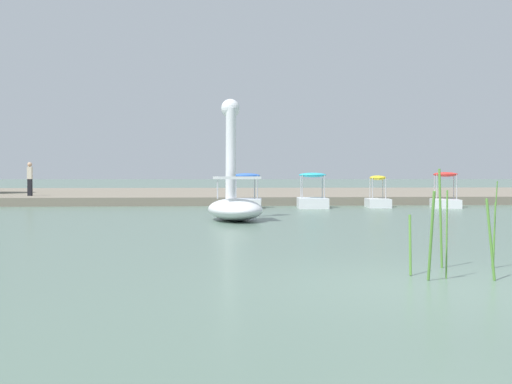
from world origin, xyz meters
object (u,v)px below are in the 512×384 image
Objects in this scene: pedal_boat_cyan at (312,197)px; pedal_boat_yellow at (378,198)px; pedal_boat_red at (445,197)px; person_on_path at (30,178)px; swan_boat at (234,197)px; pedal_boat_blue at (246,198)px.

pedal_boat_yellow is (2.91, 0.24, -0.08)m from pedal_boat_cyan.
pedal_boat_red is at bearing -2.49° from pedal_boat_cyan.
pedal_boat_yellow is 16.79m from person_on_path.
pedal_boat_red is 1.32× the size of person_on_path.
person_on_path is at bearing 163.53° from pedal_boat_yellow.
pedal_boat_cyan is 2.92m from pedal_boat_yellow.
pedal_boat_cyan is 14.11m from person_on_path.
swan_boat is 11.77m from pedal_boat_red.
pedal_boat_red is at bearing -9.82° from pedal_boat_yellow.
pedal_boat_cyan is at bearing -175.27° from pedal_boat_yellow.
swan_boat is 10.04m from pedal_boat_yellow.
pedal_boat_yellow is at bearing 170.18° from pedal_boat_red.
pedal_boat_yellow is 0.88× the size of pedal_boat_red.
pedal_boat_cyan is 1.11× the size of pedal_boat_yellow.
pedal_boat_blue is 11.49m from person_on_path.
person_on_path is (-18.91, 5.24, 0.80)m from pedal_boat_red.
pedal_boat_red reaches higher than pedal_boat_yellow.
pedal_boat_blue is 1.16× the size of pedal_boat_yellow.
swan_boat is 1.73× the size of pedal_boat_blue.
pedal_boat_red is at bearing -2.11° from pedal_boat_blue.
person_on_path is (-10.35, 4.93, 0.85)m from pedal_boat_blue.
swan_boat is 15.62m from person_on_path.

